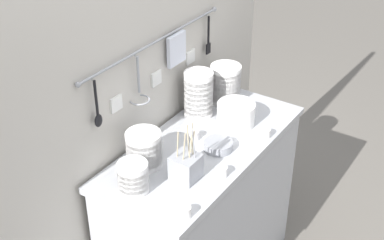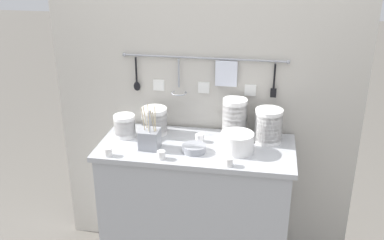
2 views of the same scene
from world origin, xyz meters
name	(u,v)px [view 1 (image 1 of 2)]	position (x,y,z in m)	size (l,w,h in m)	color
counter	(203,217)	(0.00, 0.00, 0.47)	(1.16, 0.53, 0.93)	#ADAFB5
back_wall	(154,126)	(0.00, 0.30, 0.93)	(1.96, 0.11, 1.85)	#BCB7AD
bowl_stack_short_front	(144,149)	(-0.29, 0.13, 1.02)	(0.16, 0.16, 0.17)	white
bowl_stack_back_corner	(198,94)	(0.21, 0.17, 1.05)	(0.15, 0.15, 0.25)	white
bowl_stack_tall_left	(225,84)	(0.41, 0.13, 1.04)	(0.17, 0.17, 0.21)	white
bowl_stack_wide_centre	(133,177)	(-0.46, 0.06, 1.00)	(0.13, 0.13, 0.14)	white
plate_stack	(236,114)	(0.24, -0.04, 0.99)	(0.19, 0.19, 0.11)	white
steel_mixing_bowl	(219,145)	(0.00, -0.08, 0.95)	(0.14, 0.14, 0.04)	#93969E
cutlery_caddy	(186,166)	(-0.26, -0.08, 0.99)	(0.11, 0.11, 0.28)	#93969E
cup_edge_far	(194,135)	(0.01, 0.06, 0.96)	(0.05, 0.05, 0.05)	white
cup_mid_row	(266,133)	(0.21, -0.22, 0.96)	(0.05, 0.05, 0.05)	white
cup_front_right	(185,212)	(-0.47, -0.22, 0.96)	(0.05, 0.05, 0.05)	white
cup_front_left	(222,171)	(-0.17, -0.20, 0.96)	(0.05, 0.05, 0.05)	white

